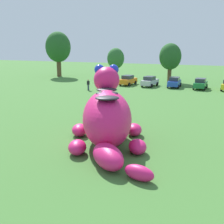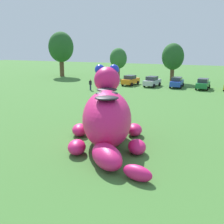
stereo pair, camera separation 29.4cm
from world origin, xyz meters
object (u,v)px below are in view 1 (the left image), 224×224
(car_white, at_px, (107,79))
(car_silver, at_px, (150,81))
(giant_inflatable_creature, at_px, (107,117))
(car_orange, at_px, (128,80))
(spectator_mid_field, at_px, (88,85))
(car_green, at_px, (200,84))
(car_blue, at_px, (174,82))
(spectator_near_inflatable, at_px, (102,104))

(car_white, bearing_deg, car_silver, -1.36)
(giant_inflatable_creature, relative_size, car_silver, 2.23)
(car_white, relative_size, car_orange, 0.97)
(spectator_mid_field, bearing_deg, car_green, 25.05)
(car_white, height_order, car_green, same)
(giant_inflatable_creature, bearing_deg, car_blue, 89.38)
(spectator_near_inflatable, height_order, spectator_mid_field, same)
(car_orange, distance_m, spectator_mid_field, 8.67)
(car_white, bearing_deg, car_orange, -0.15)
(car_blue, bearing_deg, car_orange, -178.01)
(car_orange, height_order, car_blue, same)
(car_white, relative_size, spectator_mid_field, 2.45)
(car_green, height_order, spectator_mid_field, car_green)
(car_green, bearing_deg, car_orange, 179.81)
(giant_inflatable_creature, distance_m, car_silver, 29.23)
(car_orange, relative_size, car_green, 1.03)
(giant_inflatable_creature, height_order, car_blue, giant_inflatable_creature)
(car_green, bearing_deg, spectator_mid_field, -154.95)
(car_white, relative_size, car_blue, 1.02)
(giant_inflatable_creature, height_order, car_silver, giant_inflatable_creature)
(giant_inflatable_creature, distance_m, car_orange, 30.17)
(car_orange, bearing_deg, car_silver, -2.59)
(car_silver, relative_size, car_green, 1.03)
(car_orange, distance_m, car_green, 12.25)
(car_orange, xyz_separation_m, car_silver, (3.95, -0.18, 0.00))
(car_blue, xyz_separation_m, car_green, (4.20, -0.32, 0.00))
(car_silver, relative_size, spectator_mid_field, 2.53)
(car_white, distance_m, car_blue, 12.01)
(car_white, relative_size, car_green, 1.00)
(giant_inflatable_creature, xyz_separation_m, car_white, (-11.69, 29.15, -1.18))
(car_silver, xyz_separation_m, car_green, (8.30, 0.14, 0.00))
(car_white, bearing_deg, spectator_mid_field, -90.73)
(car_blue, distance_m, car_green, 4.22)
(car_blue, relative_size, spectator_near_inflatable, 2.40)
(car_silver, bearing_deg, giant_inflatable_creature, -82.58)
(car_blue, height_order, car_green, same)
(car_white, relative_size, car_silver, 0.97)
(giant_inflatable_creature, distance_m, car_green, 29.48)
(car_silver, height_order, spectator_near_inflatable, car_silver)
(spectator_near_inflatable, bearing_deg, car_white, 110.38)
(car_blue, bearing_deg, spectator_mid_field, -146.73)
(giant_inflatable_creature, relative_size, car_white, 2.31)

